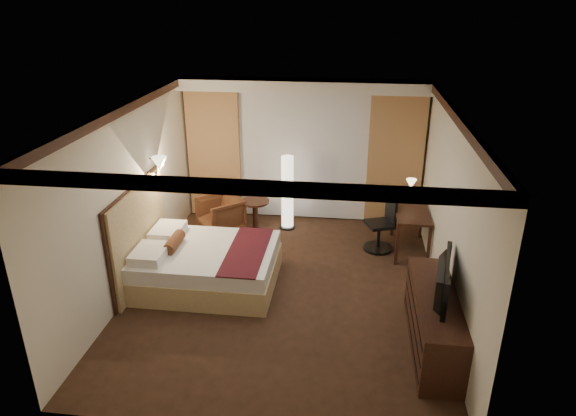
# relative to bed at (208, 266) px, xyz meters

# --- Properties ---
(floor) EXTENTS (4.50, 5.50, 0.01)m
(floor) POSITION_rel_bed_xyz_m (1.17, -0.02, -0.30)
(floor) COLOR black
(floor) RESTS_ON ground
(ceiling) EXTENTS (4.50, 5.50, 0.01)m
(ceiling) POSITION_rel_bed_xyz_m (1.17, -0.02, 2.40)
(ceiling) COLOR white
(ceiling) RESTS_ON back_wall
(back_wall) EXTENTS (4.50, 0.02, 2.70)m
(back_wall) POSITION_rel_bed_xyz_m (1.17, 2.73, 1.05)
(back_wall) COLOR silver
(back_wall) RESTS_ON floor
(left_wall) EXTENTS (0.02, 5.50, 2.70)m
(left_wall) POSITION_rel_bed_xyz_m (-1.08, -0.02, 1.05)
(left_wall) COLOR silver
(left_wall) RESTS_ON floor
(right_wall) EXTENTS (0.02, 5.50, 2.70)m
(right_wall) POSITION_rel_bed_xyz_m (3.42, -0.02, 1.05)
(right_wall) COLOR silver
(right_wall) RESTS_ON floor
(crown_molding) EXTENTS (4.50, 5.50, 0.12)m
(crown_molding) POSITION_rel_bed_xyz_m (1.17, -0.02, 2.34)
(crown_molding) COLOR black
(crown_molding) RESTS_ON ceiling
(soffit) EXTENTS (4.50, 0.50, 0.20)m
(soffit) POSITION_rel_bed_xyz_m (1.17, 2.48, 2.30)
(soffit) COLOR white
(soffit) RESTS_ON ceiling
(curtain_sheer) EXTENTS (2.48, 0.04, 2.45)m
(curtain_sheer) POSITION_rel_bed_xyz_m (1.17, 2.65, 0.95)
(curtain_sheer) COLOR silver
(curtain_sheer) RESTS_ON back_wall
(curtain_left_drape) EXTENTS (1.00, 0.14, 2.45)m
(curtain_left_drape) POSITION_rel_bed_xyz_m (-0.53, 2.59, 0.95)
(curtain_left_drape) COLOR #B07E50
(curtain_left_drape) RESTS_ON back_wall
(curtain_right_drape) EXTENTS (1.00, 0.14, 2.45)m
(curtain_right_drape) POSITION_rel_bed_xyz_m (2.87, 2.59, 0.95)
(curtain_right_drape) COLOR #B07E50
(curtain_right_drape) RESTS_ON back_wall
(wall_sconce) EXTENTS (0.24, 0.24, 0.24)m
(wall_sconce) POSITION_rel_bed_xyz_m (-0.92, 0.79, 1.32)
(wall_sconce) COLOR white
(wall_sconce) RESTS_ON left_wall
(bed) EXTENTS (2.03, 1.59, 0.60)m
(bed) POSITION_rel_bed_xyz_m (0.00, 0.00, 0.00)
(bed) COLOR white
(bed) RESTS_ON floor
(headboard) EXTENTS (0.12, 1.89, 1.50)m
(headboard) POSITION_rel_bed_xyz_m (-1.03, -0.00, 0.45)
(headboard) COLOR tan
(headboard) RESTS_ON floor
(armchair) EXTENTS (0.95, 0.96, 0.72)m
(armchair) POSITION_rel_bed_xyz_m (-0.27, 1.85, 0.06)
(armchair) COLOR #482C15
(armchair) RESTS_ON floor
(side_table) EXTENTS (0.53, 0.53, 0.58)m
(side_table) POSITION_rel_bed_xyz_m (0.36, 2.00, -0.01)
(side_table) COLOR black
(side_table) RESTS_ON floor
(floor_lamp) EXTENTS (0.30, 0.30, 1.41)m
(floor_lamp) POSITION_rel_bed_xyz_m (0.94, 2.14, 0.41)
(floor_lamp) COLOR white
(floor_lamp) RESTS_ON floor
(desk) EXTENTS (0.55, 1.20, 0.75)m
(desk) POSITION_rel_bed_xyz_m (3.12, 1.50, 0.08)
(desk) COLOR black
(desk) RESTS_ON floor
(desk_lamp) EXTENTS (0.18, 0.18, 0.34)m
(desk_lamp) POSITION_rel_bed_xyz_m (3.12, 1.95, 0.62)
(desk_lamp) COLOR #FFD899
(desk_lamp) RESTS_ON desk
(office_chair) EXTENTS (0.64, 0.64, 1.03)m
(office_chair) POSITION_rel_bed_xyz_m (2.60, 1.45, 0.22)
(office_chair) COLOR black
(office_chair) RESTS_ON floor
(dresser) EXTENTS (0.50, 1.90, 0.74)m
(dresser) POSITION_rel_bed_xyz_m (3.17, -1.12, 0.07)
(dresser) COLOR black
(dresser) RESTS_ON floor
(television) EXTENTS (0.81, 1.18, 0.14)m
(television) POSITION_rel_bed_xyz_m (3.14, -1.12, 0.76)
(television) COLOR black
(television) RESTS_ON dresser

